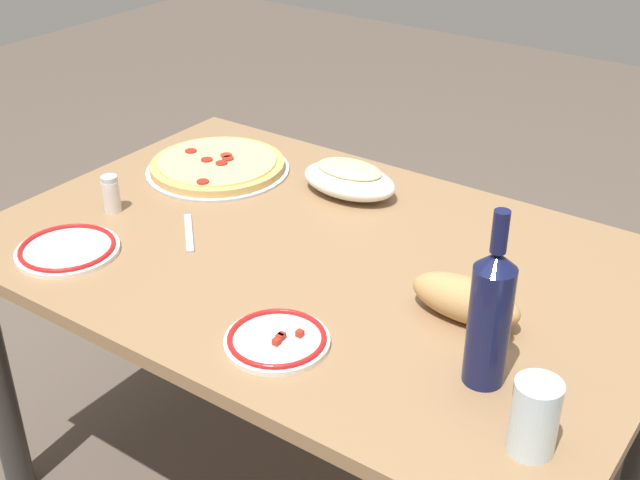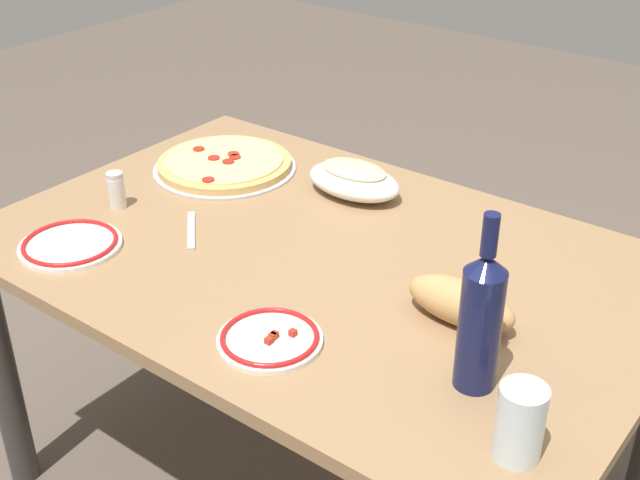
{
  "view_description": "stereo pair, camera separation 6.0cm",
  "coord_description": "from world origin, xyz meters",
  "views": [
    {
      "loc": [
        -0.87,
        1.24,
        1.59
      ],
      "look_at": [
        0.0,
        0.0,
        0.74
      ],
      "focal_mm": 46.8,
      "sensor_mm": 36.0,
      "label": 1
    },
    {
      "loc": [
        -0.92,
        1.2,
        1.59
      ],
      "look_at": [
        0.0,
        0.0,
        0.74
      ],
      "focal_mm": 46.8,
      "sensor_mm": 36.0,
      "label": 2
    }
  ],
  "objects": [
    {
      "name": "water_glass",
      "position": [
        -0.59,
        0.3,
        0.77
      ],
      "size": [
        0.07,
        0.07,
        0.12
      ],
      "primitive_type": "cylinder",
      "color": "silver",
      "rests_on": "dining_table"
    },
    {
      "name": "fork_right",
      "position": [
        0.28,
        0.1,
        0.71
      ],
      "size": [
        0.13,
        0.13,
        0.0
      ],
      "primitive_type": "cube",
      "rotation": [
        0.0,
        0.0,
        2.36
      ],
      "color": "#B7B7BC",
      "rests_on": "dining_table"
    },
    {
      "name": "side_plate_far",
      "position": [
        0.43,
        0.31,
        0.72
      ],
      "size": [
        0.22,
        0.22,
        0.02
      ],
      "color": "white",
      "rests_on": "dining_table"
    },
    {
      "name": "side_plate_near",
      "position": [
        -0.12,
        0.31,
        0.72
      ],
      "size": [
        0.19,
        0.19,
        0.02
      ],
      "color": "white",
      "rests_on": "dining_table"
    },
    {
      "name": "dining_table",
      "position": [
        0.0,
        0.0,
        0.61
      ],
      "size": [
        1.42,
        0.94,
        0.71
      ],
      "color": "#93704C",
      "rests_on": "ground"
    },
    {
      "name": "baked_pasta_dish",
      "position": [
        0.1,
        -0.27,
        0.75
      ],
      "size": [
        0.24,
        0.15,
        0.08
      ],
      "color": "white",
      "rests_on": "dining_table"
    },
    {
      "name": "pepperoni_pizza",
      "position": [
        0.45,
        -0.19,
        0.72
      ],
      "size": [
        0.36,
        0.36,
        0.03
      ],
      "color": "#B7B7BC",
      "rests_on": "dining_table"
    },
    {
      "name": "bread_loaf",
      "position": [
        -0.36,
        0.04,
        0.75
      ],
      "size": [
        0.21,
        0.09,
        0.08
      ],
      "primitive_type": "ellipsoid",
      "color": "tan",
      "rests_on": "dining_table"
    },
    {
      "name": "spice_shaker",
      "position": [
        0.5,
        0.12,
        0.75
      ],
      "size": [
        0.04,
        0.04,
        0.09
      ],
      "color": "silver",
      "rests_on": "dining_table"
    },
    {
      "name": "wine_bottle",
      "position": [
        -0.46,
        0.19,
        0.84
      ],
      "size": [
        0.07,
        0.07,
        0.32
      ],
      "color": "#141942",
      "rests_on": "dining_table"
    }
  ]
}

